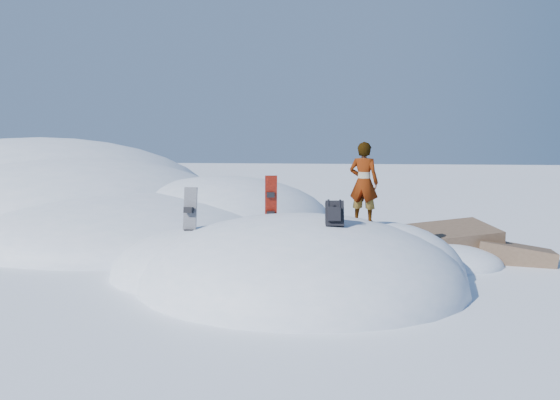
# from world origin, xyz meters

# --- Properties ---
(ground) EXTENTS (120.00, 120.00, 0.00)m
(ground) POSITION_xyz_m (0.00, 0.00, 0.00)
(ground) COLOR white
(ground) RESTS_ON ground
(snow_mound) EXTENTS (8.00, 6.00, 3.00)m
(snow_mound) POSITION_xyz_m (-0.17, 0.24, 0.00)
(snow_mound) COLOR silver
(snow_mound) RESTS_ON ground
(snow_ridge) EXTENTS (21.50, 18.50, 6.40)m
(snow_ridge) POSITION_xyz_m (-10.43, 9.85, 0.00)
(snow_ridge) COLOR silver
(snow_ridge) RESTS_ON ground
(rock_outcrop) EXTENTS (4.68, 4.41, 1.68)m
(rock_outcrop) POSITION_xyz_m (3.72, 3.01, 0.01)
(rock_outcrop) COLOR brown
(rock_outcrop) RESTS_ON ground
(snowboard_red) EXTENTS (0.31, 0.26, 1.44)m
(snowboard_red) POSITION_xyz_m (-0.74, 0.74, 1.58)
(snowboard_red) COLOR red
(snowboard_red) RESTS_ON snow_mound
(snowboard_dark) EXTENTS (0.35, 0.29, 1.66)m
(snowboard_dark) POSITION_xyz_m (-2.52, 0.33, 1.21)
(snowboard_dark) COLOR black
(snowboard_dark) RESTS_ON snow_mound
(backpack) EXTENTS (0.39, 0.48, 0.59)m
(backpack) POSITION_xyz_m (0.73, -0.75, 1.63)
(backpack) COLOR black
(backpack) RESTS_ON snow_mound
(gear_pile) EXTENTS (0.87, 0.67, 0.23)m
(gear_pile) POSITION_xyz_m (-2.44, -1.16, 0.11)
(gear_pile) COLOR black
(gear_pile) RESTS_ON ground
(person) EXTENTS (0.73, 0.60, 1.74)m
(person) POSITION_xyz_m (1.31, 0.43, 2.16)
(person) COLOR slate
(person) RESTS_ON snow_mound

